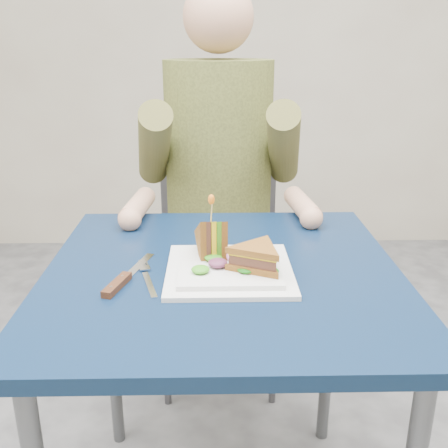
{
  "coord_description": "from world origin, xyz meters",
  "views": [
    {
      "loc": [
        -0.02,
        -1.01,
        1.19
      ],
      "look_at": [
        0.0,
        0.03,
        0.82
      ],
      "focal_mm": 42.0,
      "sensor_mm": 36.0,
      "label": 1
    }
  ],
  "objects_px": {
    "sandwich_flat": "(257,257)",
    "knife": "(121,281)",
    "fork": "(148,279)",
    "table": "(223,302)",
    "sandwich_upright": "(212,241)",
    "chair": "(219,231)",
    "plate": "(229,269)",
    "diner": "(219,132)"
  },
  "relations": [
    {
      "from": "chair",
      "to": "knife",
      "type": "height_order",
      "value": "chair"
    },
    {
      "from": "chair",
      "to": "fork",
      "type": "height_order",
      "value": "chair"
    },
    {
      "from": "plate",
      "to": "knife",
      "type": "distance_m",
      "value": 0.22
    },
    {
      "from": "table",
      "to": "knife",
      "type": "height_order",
      "value": "knife"
    },
    {
      "from": "fork",
      "to": "sandwich_flat",
      "type": "bearing_deg",
      "value": 1.52
    },
    {
      "from": "chair",
      "to": "knife",
      "type": "relative_size",
      "value": 4.27
    },
    {
      "from": "chair",
      "to": "plate",
      "type": "relative_size",
      "value": 3.58
    },
    {
      "from": "diner",
      "to": "knife",
      "type": "height_order",
      "value": "diner"
    },
    {
      "from": "diner",
      "to": "sandwich_flat",
      "type": "distance_m",
      "value": 0.69
    },
    {
      "from": "chair",
      "to": "sandwich_flat",
      "type": "xyz_separation_m",
      "value": [
        0.07,
        -0.78,
        0.23
      ]
    },
    {
      "from": "table",
      "to": "plate",
      "type": "xyz_separation_m",
      "value": [
        0.01,
        -0.02,
        0.09
      ]
    },
    {
      "from": "sandwich_upright",
      "to": "knife",
      "type": "bearing_deg",
      "value": -152.91
    },
    {
      "from": "chair",
      "to": "diner",
      "type": "bearing_deg",
      "value": -90.0
    },
    {
      "from": "sandwich_upright",
      "to": "fork",
      "type": "distance_m",
      "value": 0.16
    },
    {
      "from": "diner",
      "to": "plate",
      "type": "distance_m",
      "value": 0.67
    },
    {
      "from": "fork",
      "to": "sandwich_upright",
      "type": "bearing_deg",
      "value": 30.29
    },
    {
      "from": "fork",
      "to": "knife",
      "type": "distance_m",
      "value": 0.05
    },
    {
      "from": "table",
      "to": "diner",
      "type": "distance_m",
      "value": 0.68
    },
    {
      "from": "sandwich_flat",
      "to": "knife",
      "type": "distance_m",
      "value": 0.28
    },
    {
      "from": "knife",
      "to": "fork",
      "type": "bearing_deg",
      "value": 17.97
    },
    {
      "from": "table",
      "to": "plate",
      "type": "height_order",
      "value": "plate"
    },
    {
      "from": "diner",
      "to": "table",
      "type": "bearing_deg",
      "value": -90.0
    },
    {
      "from": "chair",
      "to": "sandwich_flat",
      "type": "bearing_deg",
      "value": -85.0
    },
    {
      "from": "chair",
      "to": "knife",
      "type": "bearing_deg",
      "value": -104.21
    },
    {
      "from": "sandwich_upright",
      "to": "plate",
      "type": "bearing_deg",
      "value": -51.06
    },
    {
      "from": "chair",
      "to": "knife",
      "type": "distance_m",
      "value": 0.85
    },
    {
      "from": "sandwich_flat",
      "to": "knife",
      "type": "height_order",
      "value": "sandwich_flat"
    },
    {
      "from": "knife",
      "to": "table",
      "type": "bearing_deg",
      "value": 18.03
    },
    {
      "from": "chair",
      "to": "table",
      "type": "bearing_deg",
      "value": -90.0
    },
    {
      "from": "knife",
      "to": "chair",
      "type": "bearing_deg",
      "value": 75.79
    },
    {
      "from": "fork",
      "to": "knife",
      "type": "bearing_deg",
      "value": -162.03
    },
    {
      "from": "plate",
      "to": "fork",
      "type": "distance_m",
      "value": 0.17
    },
    {
      "from": "plate",
      "to": "fork",
      "type": "bearing_deg",
      "value": -169.48
    },
    {
      "from": "chair",
      "to": "plate",
      "type": "bearing_deg",
      "value": -88.99
    },
    {
      "from": "sandwich_upright",
      "to": "knife",
      "type": "xyz_separation_m",
      "value": [
        -0.18,
        -0.09,
        -0.05
      ]
    },
    {
      "from": "fork",
      "to": "table",
      "type": "bearing_deg",
      "value": 18.05
    },
    {
      "from": "fork",
      "to": "plate",
      "type": "bearing_deg",
      "value": 10.52
    },
    {
      "from": "chair",
      "to": "sandwich_upright",
      "type": "distance_m",
      "value": 0.75
    },
    {
      "from": "sandwich_upright",
      "to": "chair",
      "type": "bearing_deg",
      "value": 88.15
    },
    {
      "from": "table",
      "to": "sandwich_flat",
      "type": "bearing_deg",
      "value": -32.75
    },
    {
      "from": "chair",
      "to": "fork",
      "type": "bearing_deg",
      "value": -101.0
    },
    {
      "from": "table",
      "to": "sandwich_upright",
      "type": "xyz_separation_m",
      "value": [
        -0.02,
        0.03,
        0.13
      ]
    }
  ]
}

